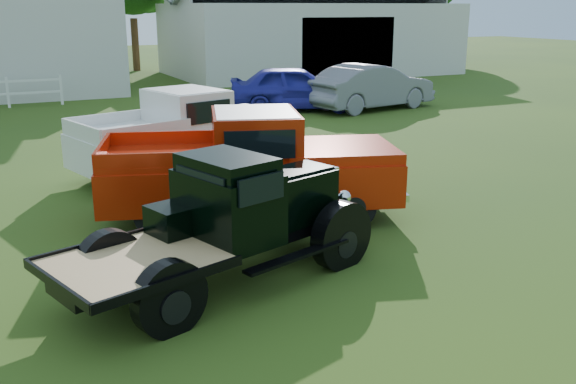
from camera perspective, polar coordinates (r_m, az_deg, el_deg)
name	(u,v)px	position (r m, az deg, el deg)	size (l,w,h in m)	color
ground	(311,285)	(9.32, 2.10, -8.23)	(120.00, 120.00, 0.00)	#294315
shed_right	(310,28)	(38.92, 1.98, 14.34)	(16.80, 9.20, 5.20)	beige
vintage_flatbed	(223,221)	(9.10, -5.77, -2.60)	(4.70, 1.86, 1.86)	black
red_pickup	(250,165)	(11.92, -3.41, 2.44)	(5.60, 2.15, 2.04)	#A31C07
white_pickup	(184,133)	(15.35, -9.22, 5.19)	(5.32, 2.06, 1.96)	silver
misc_car_blue	(295,88)	(24.79, 0.64, 9.24)	(2.01, 5.00, 1.70)	#242397
misc_car_grey	(371,87)	(25.22, 7.43, 9.25)	(1.83, 5.24, 1.73)	slate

